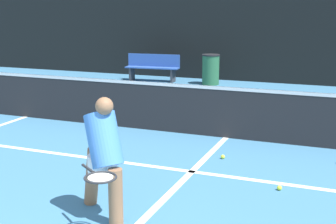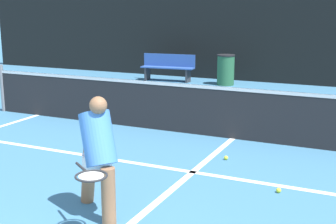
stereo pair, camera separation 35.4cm
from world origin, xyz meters
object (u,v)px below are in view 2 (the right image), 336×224
Objects in this scene: player_practicing at (98,153)px; courtside_bench at (168,66)px; trash_bin at (226,70)px; parked_car at (326,53)px.

player_practicing is 0.80× the size of courtside_bench.
courtside_bench is at bearing -179.32° from trash_bin.
courtside_bench is 0.39× the size of parked_car.
parked_car is at bearing 45.44° from courtside_bench.
player_practicing is at bearing -80.63° from trash_bin.
courtside_bench is at bearing 145.84° from player_practicing.
trash_bin is (-1.55, 9.41, -0.28)m from player_practicing.
parked_car is (2.32, 5.20, 0.15)m from trash_bin.
parked_car is (4.25, 5.22, 0.15)m from courtside_bench.
parked_car reaches higher than player_practicing.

